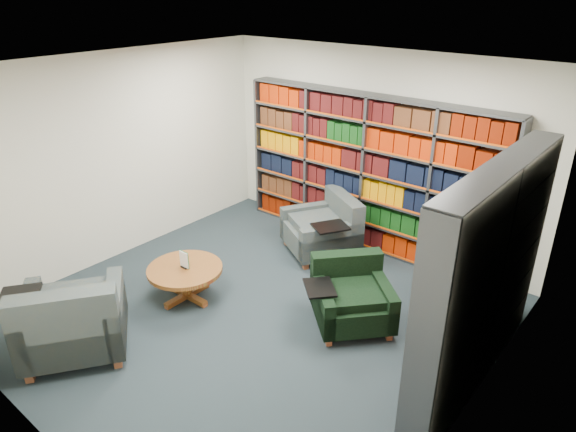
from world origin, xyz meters
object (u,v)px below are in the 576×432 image
Objects in this scene: chair_teal_left at (326,230)px; chair_green_right at (350,297)px; chair_teal_front at (72,324)px; coffee_table at (185,274)px.

chair_green_right is (1.19, -1.18, -0.03)m from chair_teal_left.
chair_teal_left is 3.58m from chair_teal_front.
coffee_table is at bearing -106.30° from chair_teal_left.
chair_teal_front reaches higher than chair_green_right.
chair_teal_front is (-0.69, -3.51, 0.03)m from chair_teal_left.
chair_green_right is 2.99m from chair_teal_front.
chair_teal_left is at bearing 135.11° from chair_green_right.
chair_green_right is 2.01m from coffee_table.
chair_teal_front reaches higher than chair_teal_left.
chair_teal_left is at bearing 73.70° from coffee_table.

